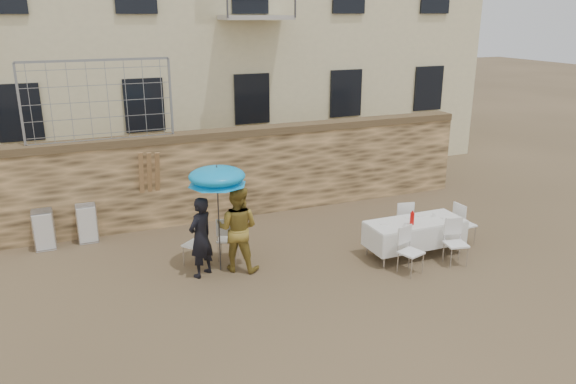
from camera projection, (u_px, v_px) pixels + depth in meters
name	position (u px, v px, depth m)	size (l,w,h in m)	color
ground	(314.00, 303.00, 10.10)	(80.00, 80.00, 0.00)	brown
stone_wall	(231.00, 174.00, 14.16)	(13.00, 0.50, 2.20)	olive
chain_link_fence	(99.00, 102.00, 12.46)	(3.20, 0.06, 1.80)	gray
man_suit	(201.00, 237.00, 10.92)	(0.59, 0.39, 1.63)	black
woman_dress	(237.00, 228.00, 11.17)	(0.86, 0.67, 1.77)	gold
umbrella	(217.00, 179.00, 10.82)	(1.15, 1.15, 2.03)	#3F3F44
couple_chair_left	(195.00, 243.00, 11.51)	(0.48, 0.48, 0.96)	white
couple_chair_right	(228.00, 238.00, 11.76)	(0.48, 0.48, 0.96)	white
banquet_table	(415.00, 223.00, 11.91)	(2.10, 0.85, 0.78)	white
soda_bottle	(412.00, 219.00, 11.65)	(0.09, 0.09, 0.26)	red
table_chair_front_left	(411.00, 251.00, 11.11)	(0.48, 0.48, 0.96)	white
table_chair_front_right	(456.00, 243.00, 11.51)	(0.48, 0.48, 0.96)	white
table_chair_back	(402.00, 220.00, 12.76)	(0.48, 0.48, 0.96)	white
table_chair_side	(464.00, 223.00, 12.58)	(0.48, 0.48, 0.96)	white
chair_stack_left	(44.00, 226.00, 12.46)	(0.46, 0.55, 0.92)	white
chair_stack_right	(87.00, 221.00, 12.79)	(0.46, 0.47, 0.92)	white
wood_planks	(155.00, 189.00, 13.27)	(0.70, 0.20, 2.00)	#A37749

